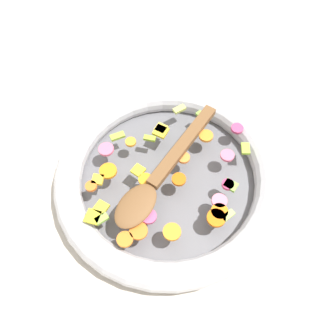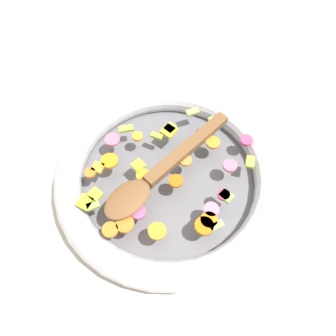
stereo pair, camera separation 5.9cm
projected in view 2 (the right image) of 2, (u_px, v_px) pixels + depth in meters
The scene contains 4 objects.
ground_plane at pixel (168, 181), 0.63m from camera, with size 4.00×4.00×0.00m, color beige.
skillet at pixel (168, 176), 0.62m from camera, with size 0.42×0.42×0.05m.
chopped_vegetables at pixel (162, 179), 0.58m from camera, with size 0.28×0.31×0.01m.
wooden_spoon at pixel (157, 174), 0.57m from camera, with size 0.11×0.29×0.01m.
Camera 2 is at (-0.15, 0.26, 0.56)m, focal length 35.00 mm.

